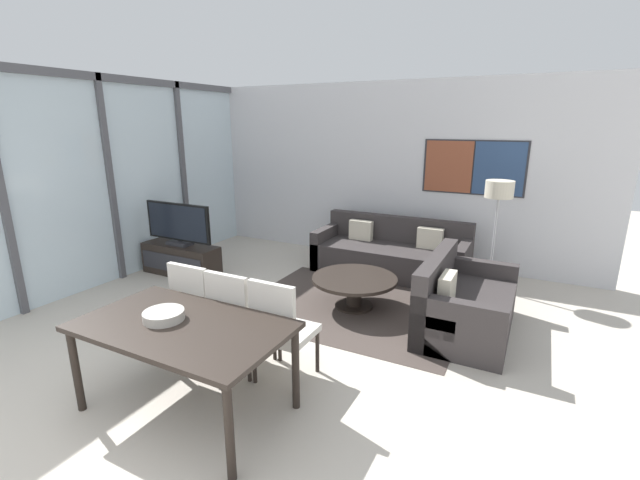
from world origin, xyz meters
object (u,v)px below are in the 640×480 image
(sofa_side, at_px, (460,306))
(floor_lamp, at_px, (499,198))
(dining_chair_left, at_px, (199,305))
(dining_table, at_px, (183,333))
(sofa_main, at_px, (391,255))
(tv_console, at_px, (181,260))
(coffee_table, at_px, (354,285))
(television, at_px, (178,224))
(dining_chair_right, at_px, (280,326))
(dining_chair_centre, at_px, (237,316))
(fruit_bowl, at_px, (164,315))

(sofa_side, height_order, floor_lamp, floor_lamp)
(sofa_side, xyz_separation_m, dining_chair_left, (-2.09, -1.71, 0.26))
(dining_table, bearing_deg, sofa_main, 84.01)
(tv_console, height_order, sofa_side, sofa_side)
(sofa_main, bearing_deg, coffee_table, -90.00)
(tv_console, distance_m, television, 0.54)
(dining_chair_left, height_order, dining_chair_right, same)
(television, distance_m, coffee_table, 2.76)
(sofa_main, relative_size, sofa_side, 1.49)
(tv_console, height_order, sofa_main, sofa_main)
(dining_chair_centre, bearing_deg, coffee_table, 77.09)
(coffee_table, relative_size, dining_table, 0.64)
(tv_console, distance_m, dining_chair_left, 2.49)
(dining_chair_left, height_order, fruit_bowl, dining_chair_left)
(sofa_main, distance_m, dining_chair_left, 3.27)
(fruit_bowl, bearing_deg, television, 133.25)
(coffee_table, height_order, dining_table, dining_table)
(coffee_table, bearing_deg, fruit_bowl, -103.42)
(sofa_main, height_order, coffee_table, sofa_main)
(sofa_side, bearing_deg, dining_table, 145.30)
(sofa_main, bearing_deg, dining_chair_centre, -97.18)
(floor_lamp, bearing_deg, television, -160.05)
(dining_table, bearing_deg, dining_chair_right, 54.52)
(coffee_table, height_order, floor_lamp, floor_lamp)
(dining_table, xyz_separation_m, dining_chair_left, (-0.46, 0.65, -0.13))
(tv_console, relative_size, fruit_bowl, 3.96)
(dining_table, bearing_deg, sofa_side, 55.30)
(dining_table, bearing_deg, tv_console, 135.59)
(sofa_main, height_order, fruit_bowl, sofa_main)
(sofa_side, height_order, fruit_bowl, sofa_side)
(fruit_bowl, distance_m, floor_lamp, 4.29)
(television, height_order, coffee_table, television)
(coffee_table, bearing_deg, dining_table, -99.53)
(fruit_bowl, xyz_separation_m, floor_lamp, (1.96, 3.78, 0.48))
(sofa_main, xyz_separation_m, fruit_bowl, (-0.57, -3.81, 0.50))
(coffee_table, height_order, fruit_bowl, fruit_bowl)
(television, xyz_separation_m, dining_chair_right, (2.78, -1.64, -0.23))
(dining_chair_centre, bearing_deg, dining_table, -90.00)
(sofa_side, bearing_deg, floor_lamp, -6.22)
(sofa_main, height_order, sofa_side, same)
(sofa_main, xyz_separation_m, coffee_table, (0.00, -1.42, 0.02))
(sofa_main, bearing_deg, television, -150.83)
(sofa_side, distance_m, floor_lamp, 1.72)
(television, bearing_deg, fruit_bowl, -46.75)
(tv_console, distance_m, dining_chair_right, 3.24)
(floor_lamp, bearing_deg, sofa_main, 178.95)
(tv_console, height_order, floor_lamp, floor_lamp)
(sofa_side, height_order, dining_chair_centre, dining_chair_centre)
(coffee_table, height_order, dining_chair_left, dining_chair_left)
(dining_table, xyz_separation_m, fruit_bowl, (-0.17, -0.01, 0.11))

